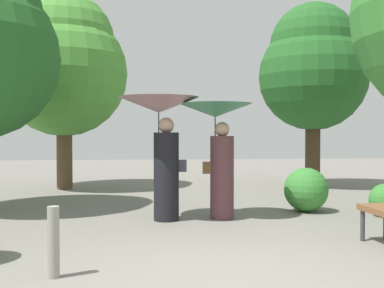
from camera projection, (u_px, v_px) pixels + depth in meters
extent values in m
plane|color=slate|center=(223.00, 277.00, 4.77)|extent=(40.00, 40.00, 0.00)
cylinder|color=black|center=(166.00, 176.00, 7.80)|extent=(0.42, 0.42, 1.47)
sphere|color=tan|center=(166.00, 125.00, 7.77)|extent=(0.26, 0.26, 0.26)
cylinder|color=#333338|center=(159.00, 138.00, 7.76)|extent=(0.02, 0.02, 0.84)
cone|color=gray|center=(159.00, 105.00, 7.74)|extent=(1.34, 1.34, 0.26)
cube|color=#333342|center=(182.00, 166.00, 7.84)|extent=(0.14, 0.10, 0.20)
cylinder|color=#563338|center=(222.00, 177.00, 7.96)|extent=(0.40, 0.40, 1.41)
sphere|color=tan|center=(222.00, 129.00, 7.93)|extent=(0.25, 0.25, 0.25)
cylinder|color=#333338|center=(215.00, 141.00, 7.92)|extent=(0.02, 0.02, 0.81)
cone|color=#33724C|center=(215.00, 110.00, 7.90)|extent=(1.26, 1.26, 0.23)
cube|color=brown|center=(207.00, 168.00, 7.91)|extent=(0.14, 0.10, 0.20)
cylinder|color=#38383D|center=(363.00, 225.00, 6.33)|extent=(0.06, 0.06, 0.44)
cylinder|color=brown|center=(64.00, 112.00, 12.01)|extent=(0.40, 0.40, 3.98)
sphere|color=#4C9338|center=(64.00, 73.00, 11.98)|extent=(3.25, 3.25, 3.25)
sphere|color=#4C9338|center=(64.00, 42.00, 11.96)|extent=(2.60, 2.60, 2.60)
cylinder|color=#42301E|center=(313.00, 113.00, 12.39)|extent=(0.39, 0.39, 3.94)
sphere|color=#235B23|center=(313.00, 76.00, 12.37)|extent=(2.87, 2.87, 2.87)
sphere|color=#235B23|center=(313.00, 46.00, 12.35)|extent=(2.30, 2.30, 2.30)
sphere|color=#387F33|center=(306.00, 190.00, 8.64)|extent=(0.82, 0.82, 0.82)
cylinder|color=gray|center=(53.00, 242.00, 4.73)|extent=(0.12, 0.12, 0.73)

